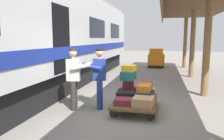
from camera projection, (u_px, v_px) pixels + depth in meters
ground_plane at (132, 108)px, 6.24m from camera, size 60.00×60.00×0.00m
train_car at (18, 36)px, 6.77m from camera, size 3.02×21.03×4.00m
luggage_cart at (135, 101)px, 6.02m from camera, size 1.15×1.77×0.29m
suitcase_red_plastic at (129, 91)px, 6.53m from camera, size 0.55×0.51×0.21m
suitcase_tan_vintage at (143, 101)px, 5.47m from camera, size 0.54×0.60×0.22m
suitcase_cream_canvas at (146, 92)px, 6.41m from camera, size 0.50×0.66×0.21m
suitcase_burgundy_valise at (123, 101)px, 5.59m from camera, size 0.48×0.49×0.16m
suitcase_navy_fabric at (145, 96)px, 5.94m from camera, size 0.50×0.64×0.25m
suitcase_black_hardshell at (126, 95)px, 6.05m from camera, size 0.57×0.65×0.24m
suitcase_maroon_trunk at (128, 84)px, 6.50m from camera, size 0.40×0.55×0.26m
suitcase_brown_leather at (146, 85)px, 6.37m from camera, size 0.37×0.49×0.22m
suitcase_teal_softside at (128, 75)px, 6.43m from camera, size 0.43×0.56×0.26m
suitcase_yellow_case at (129, 68)px, 6.41m from camera, size 0.42×0.47×0.18m
suitcase_orange_carryall at (144, 88)px, 5.95m from camera, size 0.38×0.56×0.18m
porter_in_overalls at (99, 76)px, 6.05m from camera, size 0.72×0.53×1.70m
porter_by_door at (74, 77)px, 5.99m from camera, size 0.72×0.52×1.70m
baggage_tug at (156, 58)px, 15.13m from camera, size 1.14×1.72×1.30m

